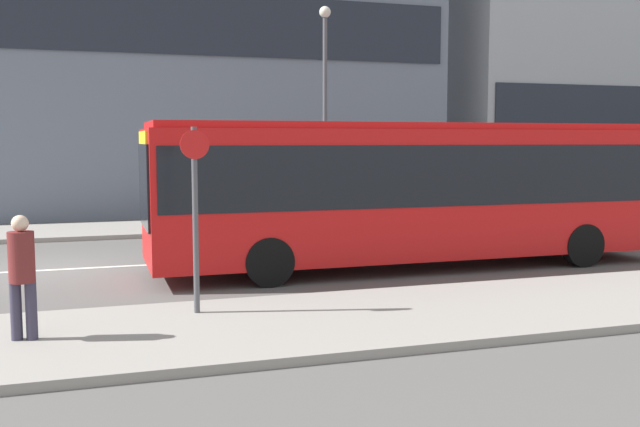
{
  "coord_description": "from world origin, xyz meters",
  "views": [
    {
      "loc": [
        0.85,
        -16.25,
        2.79
      ],
      "look_at": [
        5.53,
        -1.67,
        1.22
      ],
      "focal_mm": 40.0,
      "sensor_mm": 36.0,
      "label": 1
    }
  ],
  "objects_px": {
    "city_bus": "(413,185)",
    "street_lamp": "(325,92)",
    "parked_car_0": "(569,205)",
    "pedestrian_near_stop": "(22,269)",
    "bus_stop_sign": "(195,206)"
  },
  "relations": [
    {
      "from": "city_bus",
      "to": "street_lamp",
      "type": "xyz_separation_m",
      "value": [
        0.33,
        7.24,
        2.47
      ]
    },
    {
      "from": "parked_car_0",
      "to": "pedestrian_near_stop",
      "type": "relative_size",
      "value": 2.76
    },
    {
      "from": "pedestrian_near_stop",
      "to": "city_bus",
      "type": "bearing_deg",
      "value": 42.68
    },
    {
      "from": "city_bus",
      "to": "parked_car_0",
      "type": "distance_m",
      "value": 9.95
    },
    {
      "from": "parked_car_0",
      "to": "street_lamp",
      "type": "xyz_separation_m",
      "value": [
        -7.89,
        1.76,
        3.63
      ]
    },
    {
      "from": "city_bus",
      "to": "bus_stop_sign",
      "type": "xyz_separation_m",
      "value": [
        -5.25,
        -3.37,
        -0.03
      ]
    },
    {
      "from": "bus_stop_sign",
      "to": "street_lamp",
      "type": "distance_m",
      "value": 12.25
    },
    {
      "from": "city_bus",
      "to": "bus_stop_sign",
      "type": "height_order",
      "value": "city_bus"
    },
    {
      "from": "parked_car_0",
      "to": "pedestrian_near_stop",
      "type": "bearing_deg",
      "value": -148.72
    },
    {
      "from": "city_bus",
      "to": "parked_car_0",
      "type": "bearing_deg",
      "value": 29.3
    },
    {
      "from": "parked_car_0",
      "to": "pedestrian_near_stop",
      "type": "distance_m",
      "value": 18.6
    },
    {
      "from": "street_lamp",
      "to": "bus_stop_sign",
      "type": "bearing_deg",
      "value": -117.72
    },
    {
      "from": "street_lamp",
      "to": "city_bus",
      "type": "bearing_deg",
      "value": -92.58
    },
    {
      "from": "city_bus",
      "to": "pedestrian_near_stop",
      "type": "bearing_deg",
      "value": -155.81
    },
    {
      "from": "pedestrian_near_stop",
      "to": "bus_stop_sign",
      "type": "bearing_deg",
      "value": 32.45
    }
  ]
}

